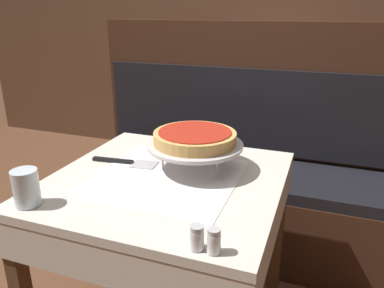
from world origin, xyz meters
name	(u,v)px	position (x,y,z in m)	size (l,w,h in m)	color
dining_table_front	(167,202)	(0.00, 0.00, 0.64)	(0.80, 0.80, 0.75)	beige
dining_table_rear	(271,102)	(0.11, 1.70, 0.64)	(0.72, 0.72, 0.75)	red
booth_bench	(237,185)	(0.08, 0.81, 0.36)	(1.77, 0.51, 1.25)	#3D2316
back_wall_panel	(271,23)	(0.00, 2.14, 1.20)	(6.00, 0.04, 2.40)	brown
pizza_pan_stand	(195,146)	(0.07, 0.11, 0.83)	(0.35, 0.35, 0.10)	#ADADB2
deep_dish_pizza	(195,137)	(0.07, 0.11, 0.87)	(0.30, 0.30, 0.05)	tan
pizza_server	(126,162)	(-0.20, 0.06, 0.75)	(0.26, 0.09, 0.01)	#BCBCC1
water_glass_near	(26,188)	(-0.31, -0.32, 0.80)	(0.08, 0.08, 0.11)	silver
salt_shaker	(197,237)	(0.24, -0.36, 0.78)	(0.04, 0.04, 0.06)	silver
pepper_shaker	(214,241)	(0.29, -0.36, 0.78)	(0.03, 0.03, 0.06)	silver
condiment_caddy	(285,83)	(0.20, 1.72, 0.79)	(0.11, 0.11, 0.15)	black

